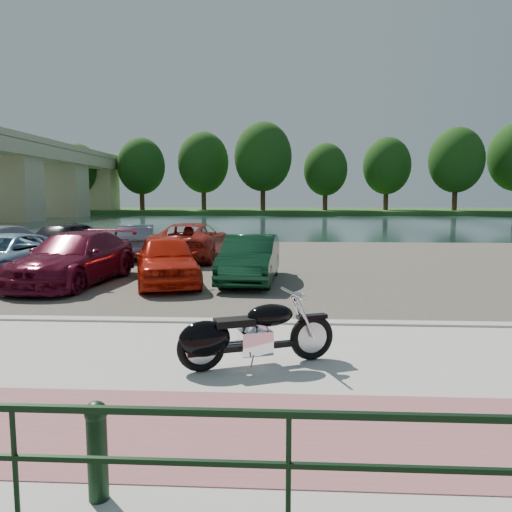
% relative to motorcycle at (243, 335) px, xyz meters
% --- Properties ---
extents(ground, '(200.00, 200.00, 0.00)m').
position_rel_motorcycle_xyz_m(ground, '(0.60, 0.54, -0.56)').
color(ground, '#595447').
rests_on(ground, ground).
extents(promenade, '(60.00, 6.00, 0.10)m').
position_rel_motorcycle_xyz_m(promenade, '(0.60, -0.46, -0.51)').
color(promenade, '#B5B1AA').
rests_on(promenade, ground).
extents(pink_path, '(60.00, 2.00, 0.01)m').
position_rel_motorcycle_xyz_m(pink_path, '(0.60, -1.96, -0.46)').
color(pink_path, '#905154').
rests_on(pink_path, promenade).
extents(kerb, '(60.00, 0.30, 0.14)m').
position_rel_motorcycle_xyz_m(kerb, '(0.60, 2.54, -0.49)').
color(kerb, '#B5B1AA').
rests_on(kerb, ground).
extents(parking_lot, '(60.00, 18.00, 0.04)m').
position_rel_motorcycle_xyz_m(parking_lot, '(0.60, 11.54, -0.54)').
color(parking_lot, '#423E35').
rests_on(parking_lot, ground).
extents(river, '(120.00, 40.00, 0.00)m').
position_rel_motorcycle_xyz_m(river, '(0.60, 40.54, -0.56)').
color(river, '#182C2A').
rests_on(river, ground).
extents(far_bank, '(120.00, 24.00, 0.60)m').
position_rel_motorcycle_xyz_m(far_bank, '(0.60, 72.54, -0.26)').
color(far_bank, '#234C1B').
rests_on(far_bank, ground).
extents(bridge, '(7.00, 56.00, 8.55)m').
position_rel_motorcycle_xyz_m(bridge, '(-27.40, 41.56, 4.96)').
color(bridge, '#C3B287').
rests_on(bridge, ground).
extents(railing, '(24.04, 0.05, 0.90)m').
position_rel_motorcycle_xyz_m(railing, '(0.60, -3.46, 0.23)').
color(railing, black).
rests_on(railing, promenade).
extents(bollards, '(10.68, 0.18, 0.81)m').
position_rel_motorcycle_xyz_m(bollards, '(-1.07, -3.16, -0.02)').
color(bollards, black).
rests_on(bollards, promenade).
extents(far_trees, '(70.25, 10.68, 12.52)m').
position_rel_motorcycle_xyz_m(far_trees, '(4.96, 66.33, 6.93)').
color(far_trees, '#3D2716').
rests_on(far_trees, far_bank).
extents(motorcycle, '(2.23, 1.10, 1.05)m').
position_rel_motorcycle_xyz_m(motorcycle, '(0.00, 0.00, 0.00)').
color(motorcycle, black).
rests_on(motorcycle, promenade).
extents(car_2, '(2.78, 5.14, 1.37)m').
position_rel_motorcycle_xyz_m(car_2, '(-7.75, 7.30, 0.16)').
color(car_2, '#91B8D3').
rests_on(car_2, parking_lot).
extents(car_3, '(2.53, 5.20, 1.46)m').
position_rel_motorcycle_xyz_m(car_3, '(-5.36, 6.91, 0.21)').
color(car_3, maroon).
rests_on(car_3, parking_lot).
extents(car_4, '(2.78, 4.44, 1.41)m').
position_rel_motorcycle_xyz_m(car_4, '(-2.74, 6.99, 0.18)').
color(car_4, red).
rests_on(car_4, parking_lot).
extents(car_5, '(1.67, 4.19, 1.36)m').
position_rel_motorcycle_xyz_m(car_5, '(-0.41, 7.48, 0.16)').
color(car_5, '#0F3820').
rests_on(car_5, parking_lot).
extents(car_7, '(3.11, 4.91, 1.33)m').
position_rel_motorcycle_xyz_m(car_7, '(-10.51, 12.74, 0.14)').
color(car_7, '#9D9DA6').
rests_on(car_7, parking_lot).
extents(car_8, '(2.67, 4.71, 1.51)m').
position_rel_motorcycle_xyz_m(car_8, '(-7.94, 12.82, 0.23)').
color(car_8, black).
rests_on(car_8, parking_lot).
extents(car_9, '(2.34, 4.30, 1.34)m').
position_rel_motorcycle_xyz_m(car_9, '(-5.43, 13.12, 0.15)').
color(car_9, slate).
rests_on(car_9, parking_lot).
extents(car_10, '(2.64, 5.32, 1.45)m').
position_rel_motorcycle_xyz_m(car_10, '(-3.07, 12.66, 0.20)').
color(car_10, '#A1251A').
rests_on(car_10, parking_lot).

